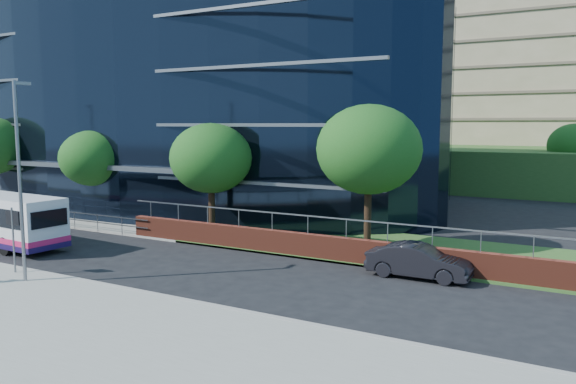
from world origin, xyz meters
The scene contains 12 objects.
far_forecourt centered at (-6.00, 11.00, 0.05)m, with size 50.00×8.00×0.10m, color gray.
grass_verge centered at (24.00, 11.00, 0.06)m, with size 36.00×8.00×0.12m, color #2D511E.
glass_office centered at (-4.00, 20.85, 8.00)m, with size 44.00×23.10×16.00m.
retaining_wall centered at (20.00, 7.30, 0.61)m, with size 34.00×0.40×2.11m.
guard_railings centered at (-8.00, 7.00, 0.82)m, with size 24.00×0.05×1.10m.
street_sign centered at (4.50, -1.59, 2.15)m, with size 0.85×0.09×2.80m.
tree_far_b centered at (-3.00, 9.50, 4.21)m, with size 4.29×4.29×6.05m.
tree_far_c centered at (7.00, 9.00, 4.54)m, with size 4.62×4.62×6.51m.
tree_far_d centered at (16.00, 10.00, 5.19)m, with size 5.28×5.28×7.44m.
tree_dist_e centered at (24.00, 40.00, 4.54)m, with size 4.62×4.62×6.51m.
streetlight_east centered at (6.00, -2.17, 4.44)m, with size 0.15×0.77×8.00m.
parked_car centered at (19.66, 6.50, 0.72)m, with size 1.52×4.35×1.43m, color black.
Camera 1 is at (26.10, -16.34, 6.46)m, focal length 35.00 mm.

